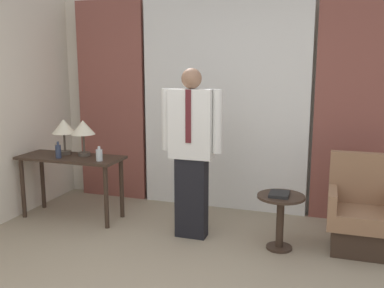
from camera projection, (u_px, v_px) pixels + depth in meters
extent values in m
cube|color=silver|center=(226.00, 99.00, 5.28)|extent=(10.00, 0.06, 2.70)
cube|color=white|center=(223.00, 105.00, 5.17)|extent=(2.04, 0.06, 2.58)
cube|color=brown|center=(111.00, 102.00, 5.64)|extent=(0.93, 0.06, 2.58)
cube|color=brown|center=(358.00, 109.00, 4.71)|extent=(0.93, 0.06, 2.58)
cube|color=#38281E|center=(71.00, 158.00, 4.92)|extent=(1.21, 0.48, 0.03)
cylinder|color=#38281E|center=(23.00, 188.00, 4.98)|extent=(0.05, 0.05, 0.70)
cylinder|color=#38281E|center=(106.00, 197.00, 4.65)|extent=(0.05, 0.05, 0.70)
cylinder|color=#38281E|center=(43.00, 180.00, 5.32)|extent=(0.05, 0.05, 0.70)
cylinder|color=#38281E|center=(122.00, 188.00, 4.99)|extent=(0.05, 0.05, 0.70)
cylinder|color=#4C4238|center=(65.00, 153.00, 5.03)|extent=(0.14, 0.14, 0.04)
cylinder|color=#4C4238|center=(65.00, 142.00, 5.01)|extent=(0.02, 0.02, 0.21)
cone|color=beige|center=(64.00, 126.00, 4.97)|extent=(0.27, 0.27, 0.16)
cylinder|color=#4C4238|center=(84.00, 154.00, 4.95)|extent=(0.14, 0.14, 0.04)
cylinder|color=#4C4238|center=(84.00, 143.00, 4.93)|extent=(0.02, 0.02, 0.21)
cone|color=beige|center=(83.00, 127.00, 4.89)|extent=(0.27, 0.27, 0.16)
cylinder|color=silver|center=(99.00, 155.00, 4.68)|extent=(0.07, 0.07, 0.13)
cylinder|color=silver|center=(99.00, 148.00, 4.66)|extent=(0.03, 0.03, 0.04)
cylinder|color=#2D3851|center=(58.00, 152.00, 4.82)|extent=(0.06, 0.06, 0.15)
cylinder|color=#2D3851|center=(58.00, 143.00, 4.80)|extent=(0.03, 0.03, 0.04)
cube|color=black|center=(192.00, 198.00, 4.42)|extent=(0.32, 0.17, 0.84)
cube|color=white|center=(192.00, 124.00, 4.28)|extent=(0.44, 0.20, 0.70)
cube|color=#5B1E23|center=(188.00, 116.00, 4.16)|extent=(0.06, 0.01, 0.52)
cylinder|color=white|center=(167.00, 119.00, 4.35)|extent=(0.10, 0.10, 0.63)
cylinder|color=white|center=(218.00, 122.00, 4.19)|extent=(0.10, 0.10, 0.63)
sphere|color=#936B51|center=(192.00, 78.00, 4.19)|extent=(0.20, 0.20, 0.20)
cube|color=#38281E|center=(360.00, 239.00, 4.10)|extent=(0.54, 0.45, 0.26)
cube|color=#936B4C|center=(362.00, 218.00, 4.06)|extent=(0.63, 0.54, 0.16)
cube|color=#936B4C|center=(363.00, 178.00, 4.21)|extent=(0.63, 0.10, 0.51)
cube|color=#936B4C|center=(333.00, 198.00, 4.12)|extent=(0.08, 0.54, 0.18)
cylinder|color=#38281E|center=(279.00, 247.00, 4.18)|extent=(0.25, 0.25, 0.02)
cylinder|color=#38281E|center=(280.00, 223.00, 4.14)|extent=(0.07, 0.07, 0.52)
cylinder|color=#38281E|center=(281.00, 197.00, 4.09)|extent=(0.45, 0.45, 0.02)
cube|color=black|center=(279.00, 194.00, 4.07)|extent=(0.18, 0.23, 0.03)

